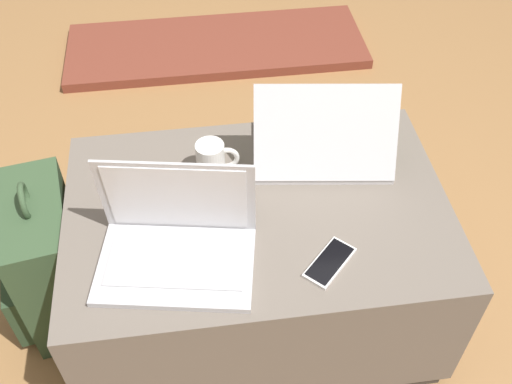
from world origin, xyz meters
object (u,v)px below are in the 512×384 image
(laptop_far, at_px, (322,144))
(coffee_mug, at_px, (212,160))
(cell_phone, at_px, (330,262))
(backpack, at_px, (46,263))
(laptop_near, at_px, (176,242))

(laptop_far, relative_size, coffee_mug, 3.48)
(cell_phone, distance_m, backpack, 0.85)
(laptop_far, xyz_separation_m, cell_phone, (-0.05, -0.36, -0.05))
(laptop_near, height_order, coffee_mug, laptop_near)
(laptop_far, relative_size, backpack, 0.76)
(coffee_mug, bearing_deg, cell_phone, -53.93)
(laptop_far, height_order, cell_phone, laptop_far)
(cell_phone, bearing_deg, laptop_far, 125.64)
(laptop_near, distance_m, laptop_far, 0.50)
(cell_phone, bearing_deg, laptop_near, -147.28)
(backpack, bearing_deg, laptop_near, 51.38)
(laptop_near, relative_size, coffee_mug, 3.46)
(backpack, bearing_deg, coffee_mug, 85.90)
(laptop_near, height_order, laptop_far, laptop_near)
(cell_phone, height_order, coffee_mug, coffee_mug)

